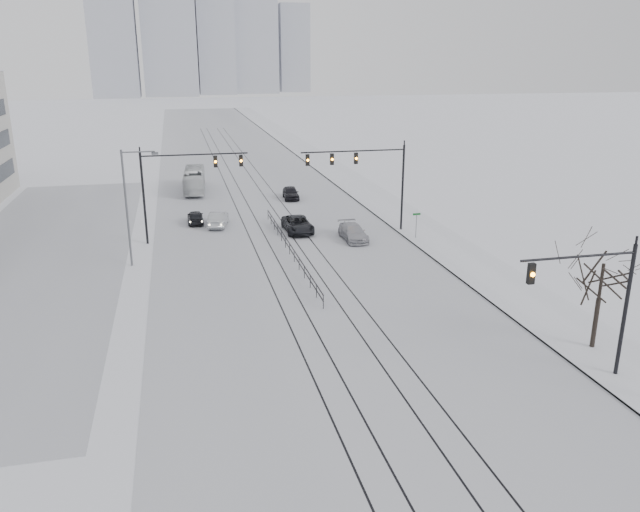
# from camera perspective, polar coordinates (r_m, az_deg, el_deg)

# --- Properties ---
(ground) EXTENTS (500.00, 500.00, 0.00)m
(ground) POSITION_cam_1_polar(r_m,az_deg,el_deg) (25.36, 10.34, -20.13)
(ground) COLOR white
(ground) RESTS_ON ground
(road) EXTENTS (22.00, 260.00, 0.02)m
(road) POSITION_cam_1_polar(r_m,az_deg,el_deg) (80.18, -6.68, 6.42)
(road) COLOR silver
(road) RESTS_ON ground
(sidewalk_east) EXTENTS (5.00, 260.00, 0.16)m
(sidewalk_east) POSITION_cam_1_polar(r_m,az_deg,el_deg) (82.71, 2.71, 6.91)
(sidewalk_east) COLOR silver
(sidewalk_east) RESTS_ON ground
(curb) EXTENTS (0.10, 260.00, 0.12)m
(curb) POSITION_cam_1_polar(r_m,az_deg,el_deg) (82.09, 1.05, 6.83)
(curb) COLOR gray
(curb) RESTS_ON ground
(parking_strip) EXTENTS (14.00, 60.00, 0.03)m
(parking_strip) POSITION_cam_1_polar(r_m,az_deg,el_deg) (56.56, -24.12, 0.24)
(parking_strip) COLOR silver
(parking_strip) RESTS_ON ground
(tram_rails) EXTENTS (5.30, 180.00, 0.01)m
(tram_rails) POSITION_cam_1_polar(r_m,az_deg,el_deg) (60.83, -4.49, 2.90)
(tram_rails) COLOR black
(tram_rails) RESTS_ON ground
(skyline) EXTENTS (96.00, 48.00, 72.00)m
(skyline) POSITION_cam_1_polar(r_m,az_deg,el_deg) (292.56, -11.05, 20.29)
(skyline) COLOR #A0A4B0
(skyline) RESTS_ON ground
(traffic_mast_near) EXTENTS (6.10, 0.37, 7.00)m
(traffic_mast_near) POSITION_cam_1_polar(r_m,az_deg,el_deg) (32.86, 24.16, -3.28)
(traffic_mast_near) COLOR black
(traffic_mast_near) RESTS_ON ground
(traffic_mast_ne) EXTENTS (9.60, 0.37, 8.00)m
(traffic_mast_ne) POSITION_cam_1_polar(r_m,az_deg,el_deg) (56.61, 4.42, 7.75)
(traffic_mast_ne) COLOR black
(traffic_mast_ne) RESTS_ON ground
(traffic_mast_nw) EXTENTS (9.10, 0.37, 8.00)m
(traffic_mast_nw) POSITION_cam_1_polar(r_m,az_deg,el_deg) (55.10, -12.83, 6.89)
(traffic_mast_nw) COLOR black
(traffic_mast_nw) RESTS_ON ground
(street_light_west) EXTENTS (2.73, 0.25, 9.00)m
(street_light_west) POSITION_cam_1_polar(r_m,az_deg,el_deg) (49.41, -16.99, 4.93)
(street_light_west) COLOR #595B60
(street_light_west) RESTS_ON ground
(bare_tree) EXTENTS (4.40, 4.40, 6.10)m
(bare_tree) POSITION_cam_1_polar(r_m,az_deg,el_deg) (36.54, 24.42, -1.41)
(bare_tree) COLOR black
(bare_tree) RESTS_ON ground
(median_fence) EXTENTS (0.06, 24.00, 1.00)m
(median_fence) POSITION_cam_1_polar(r_m,az_deg,el_deg) (51.19, -2.79, 0.69)
(median_fence) COLOR black
(median_fence) RESTS_ON ground
(street_sign) EXTENTS (0.70, 0.06, 2.40)m
(street_sign) POSITION_cam_1_polar(r_m,az_deg,el_deg) (55.93, 8.80, 3.11)
(street_sign) COLOR #595B60
(street_sign) RESTS_ON ground
(sedan_sb_inner) EXTENTS (1.52, 3.74, 1.27)m
(sedan_sb_inner) POSITION_cam_1_polar(r_m,az_deg,el_deg) (62.12, -11.33, 3.51)
(sedan_sb_inner) COLOR black
(sedan_sb_inner) RESTS_ON ground
(sedan_sb_outer) EXTENTS (2.36, 4.59, 1.44)m
(sedan_sb_outer) POSITION_cam_1_polar(r_m,az_deg,el_deg) (60.60, -9.29, 3.35)
(sedan_sb_outer) COLOR #A7ABAE
(sedan_sb_outer) RESTS_ON ground
(sedan_nb_front) EXTENTS (2.45, 5.20, 1.44)m
(sedan_nb_front) POSITION_cam_1_polar(r_m,az_deg,el_deg) (57.87, -2.05, 2.89)
(sedan_nb_front) COLOR black
(sedan_nb_front) RESTS_ON ground
(sedan_nb_right) EXTENTS (1.93, 4.71, 1.37)m
(sedan_nb_right) POSITION_cam_1_polar(r_m,az_deg,el_deg) (55.35, 3.05, 2.16)
(sedan_nb_right) COLOR #ABACB3
(sedan_nb_right) RESTS_ON ground
(sedan_nb_far) EXTENTS (1.96, 4.26, 1.42)m
(sedan_nb_far) POSITION_cam_1_polar(r_m,az_deg,el_deg) (71.82, -2.69, 5.78)
(sedan_nb_far) COLOR black
(sedan_nb_far) RESTS_ON ground
(box_truck) EXTENTS (2.94, 10.00, 2.75)m
(box_truck) POSITION_cam_1_polar(r_m,az_deg,el_deg) (77.34, -11.42, 6.81)
(box_truck) COLOR silver
(box_truck) RESTS_ON ground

